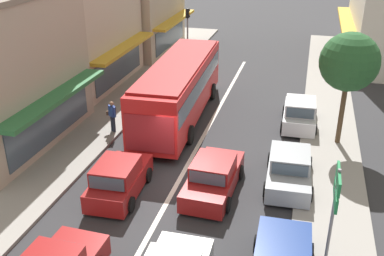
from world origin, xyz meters
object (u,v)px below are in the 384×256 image
(parked_hatchback_kerb_third, at_px, (300,114))
(directional_road_sign, at_px, (336,196))
(sedan_adjacent_lane_trail, at_px, (213,177))
(traffic_light_downstreet, at_px, (188,27))
(pedestrian_with_handbag_near, at_px, (112,114))
(street_tree_right, at_px, (349,62))
(hatchback_queue_far_back, at_px, (119,179))
(parked_sedan_kerb_second, at_px, (289,169))
(city_bus, at_px, (179,86))

(parked_hatchback_kerb_third, relative_size, directional_road_sign, 1.04)
(sedan_adjacent_lane_trail, bearing_deg, traffic_light_downstreet, 108.69)
(sedan_adjacent_lane_trail, relative_size, directional_road_sign, 1.18)
(traffic_light_downstreet, xyz_separation_m, pedestrian_with_handbag_near, (-0.48, -12.77, -1.79))
(sedan_adjacent_lane_trail, distance_m, street_tree_right, 8.34)
(sedan_adjacent_lane_trail, height_order, traffic_light_downstreet, traffic_light_downstreet)
(hatchback_queue_far_back, height_order, pedestrian_with_handbag_near, pedestrian_with_handbag_near)
(traffic_light_downstreet, bearing_deg, parked_sedan_kerb_second, -60.74)
(parked_hatchback_kerb_third, height_order, pedestrian_with_handbag_near, pedestrian_with_handbag_near)
(hatchback_queue_far_back, relative_size, directional_road_sign, 1.05)
(sedan_adjacent_lane_trail, xyz_separation_m, parked_hatchback_kerb_third, (3.05, 7.41, 0.05))
(parked_sedan_kerb_second, height_order, street_tree_right, street_tree_right)
(parked_hatchback_kerb_third, bearing_deg, parked_sedan_kerb_second, -91.39)
(pedestrian_with_handbag_near, bearing_deg, parked_sedan_kerb_second, -15.64)
(directional_road_sign, bearing_deg, sedan_adjacent_lane_trail, 141.86)
(street_tree_right, bearing_deg, parked_sedan_kerb_second, -116.33)
(pedestrian_with_handbag_near, bearing_deg, city_bus, 45.25)
(pedestrian_with_handbag_near, bearing_deg, directional_road_sign, -35.21)
(parked_sedan_kerb_second, bearing_deg, parked_hatchback_kerb_third, 88.61)
(sedan_adjacent_lane_trail, distance_m, hatchback_queue_far_back, 3.77)
(city_bus, bearing_deg, parked_sedan_kerb_second, -40.10)
(city_bus, distance_m, directional_road_sign, 12.86)
(city_bus, xyz_separation_m, directional_road_sign, (7.78, -10.21, 0.82))
(pedestrian_with_handbag_near, bearing_deg, street_tree_right, 8.61)
(parked_hatchback_kerb_third, bearing_deg, city_bus, -174.36)
(city_bus, relative_size, pedestrian_with_handbag_near, 6.72)
(hatchback_queue_far_back, height_order, parked_hatchback_kerb_third, same)
(traffic_light_downstreet, bearing_deg, pedestrian_with_handbag_near, -92.16)
(traffic_light_downstreet, bearing_deg, sedan_adjacent_lane_trail, -71.31)
(sedan_adjacent_lane_trail, xyz_separation_m, pedestrian_with_handbag_near, (-6.15, 4.00, 0.40))
(hatchback_queue_far_back, distance_m, pedestrian_with_handbag_near, 5.80)
(directional_road_sign, relative_size, street_tree_right, 0.65)
(parked_sedan_kerb_second, xyz_separation_m, pedestrian_with_handbag_near, (-9.06, 2.54, 0.40))
(hatchback_queue_far_back, height_order, traffic_light_downstreet, traffic_light_downstreet)
(parked_hatchback_kerb_third, distance_m, traffic_light_downstreet, 12.97)
(sedan_adjacent_lane_trail, height_order, hatchback_queue_far_back, hatchback_queue_far_back)
(parked_hatchback_kerb_third, height_order, street_tree_right, street_tree_right)
(hatchback_queue_far_back, bearing_deg, sedan_adjacent_lane_trail, 18.45)
(hatchback_queue_far_back, bearing_deg, parked_sedan_kerb_second, 22.25)
(sedan_adjacent_lane_trail, xyz_separation_m, traffic_light_downstreet, (-5.67, 16.77, 2.19))
(sedan_adjacent_lane_trail, bearing_deg, hatchback_queue_far_back, -161.55)
(parked_sedan_kerb_second, bearing_deg, pedestrian_with_handbag_near, 164.36)
(traffic_light_downstreet, relative_size, pedestrian_with_handbag_near, 2.58)
(traffic_light_downstreet, bearing_deg, directional_road_sign, -63.56)
(city_bus, bearing_deg, traffic_light_downstreet, 102.79)
(parked_hatchback_kerb_third, xyz_separation_m, pedestrian_with_handbag_near, (-9.21, -3.41, 0.36))
(hatchback_queue_far_back, distance_m, traffic_light_downstreet, 18.21)
(hatchback_queue_far_back, relative_size, street_tree_right, 0.68)
(street_tree_right, height_order, pedestrian_with_handbag_near, street_tree_right)
(parked_sedan_kerb_second, height_order, parked_hatchback_kerb_third, parked_hatchback_kerb_third)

